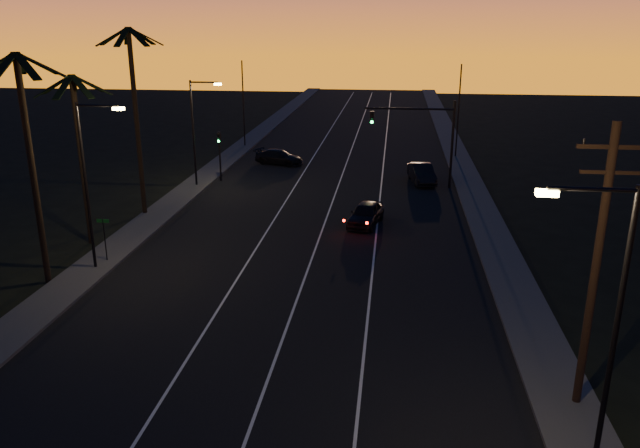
# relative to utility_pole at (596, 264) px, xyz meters

# --- Properties ---
(road) EXTENTS (20.00, 170.00, 0.01)m
(road) POSITION_rel_utility_pole_xyz_m (-11.60, 20.00, -5.31)
(road) COLOR black
(road) RESTS_ON ground
(sidewalk_left) EXTENTS (2.40, 170.00, 0.16)m
(sidewalk_left) POSITION_rel_utility_pole_xyz_m (-22.80, 20.00, -5.24)
(sidewalk_left) COLOR #3B3B39
(sidewalk_left) RESTS_ON ground
(sidewalk_right) EXTENTS (2.40, 170.00, 0.16)m
(sidewalk_right) POSITION_rel_utility_pole_xyz_m (-0.40, 20.00, -5.24)
(sidewalk_right) COLOR #3B3B39
(sidewalk_right) RESTS_ON ground
(lane_stripe_left) EXTENTS (0.12, 160.00, 0.01)m
(lane_stripe_left) POSITION_rel_utility_pole_xyz_m (-14.60, 20.00, -5.30)
(lane_stripe_left) COLOR silver
(lane_stripe_left) RESTS_ON road
(lane_stripe_mid) EXTENTS (0.12, 160.00, 0.01)m
(lane_stripe_mid) POSITION_rel_utility_pole_xyz_m (-11.10, 20.00, -5.30)
(lane_stripe_mid) COLOR silver
(lane_stripe_mid) RESTS_ON road
(lane_stripe_right) EXTENTS (0.12, 160.00, 0.01)m
(lane_stripe_right) POSITION_rel_utility_pole_xyz_m (-7.60, 20.00, -5.30)
(lane_stripe_right) COLOR silver
(lane_stripe_right) RESTS_ON road
(palm_near) EXTENTS (4.25, 4.16, 11.53)m
(palm_near) POSITION_rel_utility_pole_xyz_m (-24.20, 8.00, 1.76)
(palm_near) COLOR black
(palm_near) RESTS_ON ground
(palm_mid) EXTENTS (4.25, 4.16, 10.03)m
(palm_mid) POSITION_rel_utility_pole_xyz_m (-24.80, 14.00, 0.94)
(palm_mid) COLOR black
(palm_mid) RESTS_ON ground
(palm_far) EXTENTS (4.25, 4.16, 12.53)m
(palm_far) POSITION_rel_utility_pole_xyz_m (-23.80, 20.00, 2.30)
(palm_far) COLOR black
(palm_far) RESTS_ON ground
(streetlight_left_near) EXTENTS (2.55, 0.26, 9.00)m
(streetlight_left_near) POSITION_rel_utility_pole_xyz_m (-22.30, 10.00, 0.01)
(streetlight_left_near) COLOR black
(streetlight_left_near) RESTS_ON ground
(streetlight_left_far) EXTENTS (2.55, 0.26, 8.50)m
(streetlight_left_far) POSITION_rel_utility_pole_xyz_m (-22.29, 28.00, -0.25)
(streetlight_left_far) COLOR black
(streetlight_left_far) RESTS_ON ground
(streetlight_right_near) EXTENTS (2.55, 0.26, 9.00)m
(streetlight_right_near) POSITION_rel_utility_pole_xyz_m (-0.90, -4.00, 0.01)
(streetlight_right_near) COLOR black
(streetlight_right_near) RESTS_ON ground
(street_sign) EXTENTS (0.70, 0.06, 2.60)m
(street_sign) POSITION_rel_utility_pole_xyz_m (-22.40, 11.00, -3.66)
(street_sign) COLOR black
(street_sign) RESTS_ON ground
(utility_pole) EXTENTS (2.20, 0.28, 10.00)m
(utility_pole) POSITION_rel_utility_pole_xyz_m (0.00, 0.00, 0.00)
(utility_pole) COLOR black
(utility_pole) RESTS_ON ground
(signal_mast) EXTENTS (7.10, 0.41, 7.00)m
(signal_mast) POSITION_rel_utility_pole_xyz_m (-4.46, 29.99, -0.53)
(signal_mast) COLOR black
(signal_mast) RESTS_ON ground
(signal_post) EXTENTS (0.28, 0.37, 4.20)m
(signal_post) POSITION_rel_utility_pole_xyz_m (-21.10, 29.98, -2.42)
(signal_post) COLOR black
(signal_post) RESTS_ON ground
(far_pole_left) EXTENTS (0.14, 0.14, 9.00)m
(far_pole_left) POSITION_rel_utility_pole_xyz_m (-22.60, 45.00, -0.82)
(far_pole_left) COLOR black
(far_pole_left) RESTS_ON ground
(far_pole_right) EXTENTS (0.14, 0.14, 9.00)m
(far_pole_right) POSITION_rel_utility_pole_xyz_m (-0.60, 42.00, -0.82)
(far_pole_right) COLOR black
(far_pole_right) RESTS_ON ground
(lead_car) EXTENTS (2.66, 5.10, 1.49)m
(lead_car) POSITION_rel_utility_pole_xyz_m (-8.37, 19.54, -4.56)
(lead_car) COLOR black
(lead_car) RESTS_ON road
(right_car) EXTENTS (2.41, 4.93, 1.56)m
(right_car) POSITION_rel_utility_pole_xyz_m (-4.29, 31.37, -4.53)
(right_car) COLOR black
(right_car) RESTS_ON road
(cross_car) EXTENTS (5.00, 3.22, 1.35)m
(cross_car) POSITION_rel_utility_pole_xyz_m (-17.39, 36.95, -4.63)
(cross_car) COLOR black
(cross_car) RESTS_ON road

